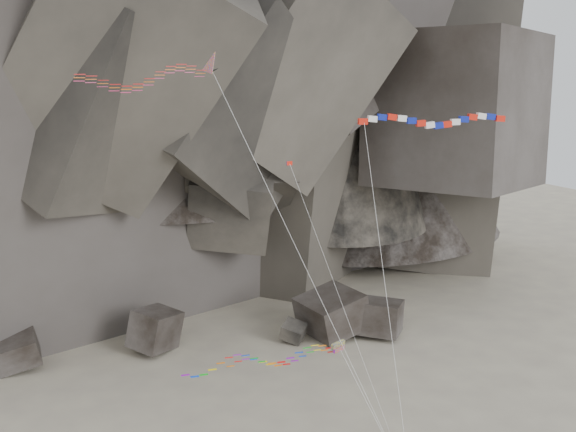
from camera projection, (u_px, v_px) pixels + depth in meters
name	position (u px, v px, depth m)	size (l,w,h in m)	color
headland	(130.00, 10.00, 112.54)	(110.00, 70.00, 84.00)	#4D473F
boulder_field	(143.00, 340.00, 83.52)	(68.30, 18.45, 7.76)	#47423F
delta_kite	(139.00, 77.00, 50.92)	(22.26, 11.49, 32.62)	red
banner_kite	(432.00, 122.00, 57.71)	(11.76, 9.28, 27.79)	red
parafoil_kite	(257.00, 359.00, 54.59)	(16.15, 6.88, 10.37)	yellow
pennant_kite	(324.00, 257.00, 55.23)	(6.43, 9.20, 24.25)	red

